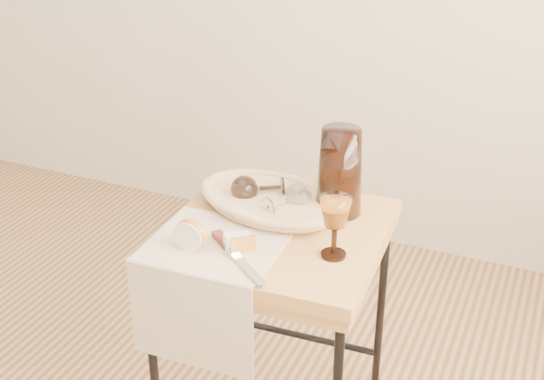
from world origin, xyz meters
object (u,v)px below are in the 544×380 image
at_px(goblet_lying_b, 285,201).
at_px(tea_towel, 215,244).
at_px(table_knife, 236,254).
at_px(side_table, 275,338).
at_px(goblet_lying_a, 261,188).
at_px(bread_basket, 269,202).
at_px(apple_half, 191,233).
at_px(wine_goblet, 335,227).
at_px(pitcher, 340,171).

bearing_deg(goblet_lying_b, tea_towel, -178.14).
bearing_deg(table_knife, side_table, 120.89).
bearing_deg(goblet_lying_a, bread_basket, 122.77).
xyz_separation_m(tea_towel, goblet_lying_a, (0.01, 0.25, 0.05)).
distance_m(goblet_lying_b, table_knife, 0.25).
distance_m(apple_half, table_knife, 0.13).
bearing_deg(wine_goblet, goblet_lying_a, 147.17).
height_order(bread_basket, goblet_lying_b, goblet_lying_b).
bearing_deg(wine_goblet, tea_towel, -166.42).
distance_m(goblet_lying_b, apple_half, 0.29).
xyz_separation_m(pitcher, table_knife, (-0.14, -0.33, -0.10)).
height_order(side_table, table_knife, table_knife).
relative_size(goblet_lying_a, apple_half, 1.47).
bearing_deg(goblet_lying_b, bread_basket, 96.41).
bearing_deg(goblet_lying_a, table_knife, 72.19).
height_order(apple_half, table_knife, apple_half).
bearing_deg(goblet_lying_b, wine_goblet, -98.53).
relative_size(side_table, table_knife, 2.77).
relative_size(goblet_lying_a, goblet_lying_b, 1.06).
bearing_deg(apple_half, tea_towel, 40.47).
bearing_deg(side_table, wine_goblet, -20.42).
height_order(tea_towel, table_knife, table_knife).
xyz_separation_m(wine_goblet, apple_half, (-0.33, -0.11, -0.04)).
relative_size(side_table, goblet_lying_b, 6.07).
distance_m(bread_basket, pitcher, 0.21).
height_order(bread_basket, apple_half, apple_half).
bearing_deg(goblet_lying_b, side_table, -151.69).
distance_m(side_table, pitcher, 0.51).
bearing_deg(side_table, tea_towel, -126.65).
xyz_separation_m(tea_towel, table_knife, (0.08, -0.04, 0.01)).
bearing_deg(bread_basket, wine_goblet, -19.89).
xyz_separation_m(goblet_lying_b, pitcher, (0.12, 0.09, 0.07)).
height_order(tea_towel, pitcher, pitcher).
xyz_separation_m(bread_basket, apple_half, (-0.09, -0.27, 0.02)).
bearing_deg(table_knife, pitcher, 105.34).
bearing_deg(side_table, goblet_lying_b, 90.10).
height_order(wine_goblet, table_knife, wine_goblet).
height_order(bread_basket, goblet_lying_a, goblet_lying_a).
bearing_deg(wine_goblet, pitcher, 106.09).
bearing_deg(side_table, apple_half, -129.68).
distance_m(bread_basket, table_knife, 0.27).
distance_m(tea_towel, goblet_lying_b, 0.23).
height_order(tea_towel, apple_half, apple_half).
height_order(side_table, goblet_lying_a, goblet_lying_a).
relative_size(side_table, bread_basket, 1.89).
xyz_separation_m(side_table, table_knife, (-0.02, -0.18, 0.37)).
height_order(tea_towel, wine_goblet, wine_goblet).
relative_size(goblet_lying_b, wine_goblet, 0.73).
bearing_deg(goblet_lying_a, tea_towel, 56.40).
height_order(pitcher, apple_half, pitcher).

